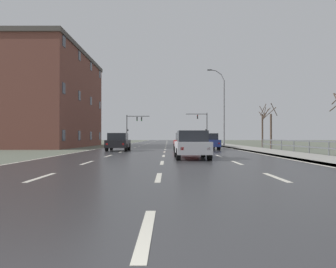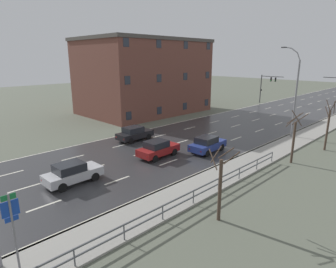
{
  "view_description": "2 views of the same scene",
  "coord_description": "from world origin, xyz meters",
  "views": [
    {
      "loc": [
        0.28,
        -2.08,
        1.22
      ],
      "look_at": [
        0.33,
        51.89,
        1.74
      ],
      "focal_mm": 34.09,
      "sensor_mm": 36.0,
      "label": 1
    },
    {
      "loc": [
        20.13,
        7.15,
        8.87
      ],
      "look_at": [
        0.0,
        26.99,
        1.29
      ],
      "focal_mm": 30.39,
      "sensor_mm": 36.0,
      "label": 2
    }
  ],
  "objects": [
    {
      "name": "bare_tree_far",
      "position": [
        11.93,
        37.13,
        2.35
      ],
      "size": [
        1.01,
        1.04,
        5.35
      ],
      "color": "#423328",
      "rests_on": "ground"
    },
    {
      "name": "car_far_left",
      "position": [
        4.06,
        28.35,
        0.8
      ],
      "size": [
        2.02,
        4.2,
        1.57
      ],
      "rotation": [
        0.0,
        0.0,
        0.06
      ],
      "color": "navy",
      "rests_on": "ground"
    },
    {
      "name": "guardrail",
      "position": [
        9.85,
        16.86,
        0.71
      ],
      "size": [
        0.07,
        26.38,
        1.0
      ],
      "color": "#515459",
      "rests_on": "ground"
    },
    {
      "name": "road_asphalt_strip",
      "position": [
        0.0,
        59.99,
        0.01
      ],
      "size": [
        14.0,
        120.0,
        0.03
      ],
      "color": "#303033",
      "rests_on": "ground"
    },
    {
      "name": "car_near_right",
      "position": [
        1.6,
        15.65,
        0.8
      ],
      "size": [
        1.9,
        4.13,
        1.57
      ],
      "rotation": [
        0.0,
        0.0,
        0.02
      ],
      "color": "#B7B7BC",
      "rests_on": "ground"
    },
    {
      "name": "brick_building",
      "position": [
        -16.88,
        37.96,
        5.94
      ],
      "size": [
        13.78,
        19.54,
        11.86
      ],
      "color": "brown",
      "rests_on": "ground"
    },
    {
      "name": "street_lamp_midground",
      "position": [
        7.46,
        39.49,
        4.97
      ],
      "size": [
        2.27,
        0.24,
        10.11
      ],
      "color": "slate",
      "rests_on": "ground"
    },
    {
      "name": "bare_tree_mid",
      "position": [
        11.04,
        31.27,
        2.19
      ],
      "size": [
        1.61,
        1.54,
        4.75
      ],
      "color": "#423328",
      "rests_on": "ground"
    },
    {
      "name": "traffic_signal_left",
      "position": [
        -6.76,
        61.12,
        3.86
      ],
      "size": [
        4.59,
        0.36,
        5.62
      ],
      "color": "#38383A",
      "rests_on": "ground"
    },
    {
      "name": "bare_tree_near",
      "position": [
        11.95,
        19.25,
        2.1
      ],
      "size": [
        1.55,
        1.64,
        4.29
      ],
      "color": "#423328",
      "rests_on": "ground"
    },
    {
      "name": "highway_sign",
      "position": [
        8.39,
        9.81,
        2.35
      ],
      "size": [
        0.09,
        0.68,
        3.67
      ],
      "color": "slate",
      "rests_on": "ground"
    },
    {
      "name": "car_distant",
      "position": [
        -4.08,
        25.81,
        0.8
      ],
      "size": [
        1.91,
        4.14,
        1.57
      ],
      "rotation": [
        0.0,
        0.0,
        0.02
      ],
      "color": "black",
      "rests_on": "ground"
    },
    {
      "name": "car_far_right",
      "position": [
        1.74,
        23.97,
        0.8
      ],
      "size": [
        1.97,
        4.17,
        1.57
      ],
      "rotation": [
        0.0,
        0.0,
        0.04
      ],
      "color": "maroon",
      "rests_on": "ground"
    },
    {
      "name": "ground_plane",
      "position": [
        0.0,
        48.0,
        -0.06
      ],
      "size": [
        160.0,
        160.0,
        0.12
      ],
      "color": "#5B6051"
    }
  ]
}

